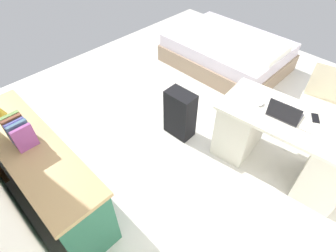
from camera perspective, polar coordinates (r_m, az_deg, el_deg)
ground_plane at (r=3.67m, az=8.14°, el=-0.14°), size 5.66×5.66×0.00m
desk at (r=3.16m, az=23.09°, el=-3.28°), size 1.51×0.82×0.75m
office_chair at (r=3.72m, az=29.07°, el=3.08°), size 0.55×0.55×0.94m
credenza at (r=2.93m, az=-24.82°, el=-8.83°), size 1.80×0.48×0.79m
bed at (r=4.82m, az=12.44°, el=14.93°), size 1.92×1.42×0.58m
suitcase_black at (r=3.34m, az=2.55°, el=2.53°), size 0.37×0.24×0.64m
laptop at (r=2.87m, az=23.34°, el=2.42°), size 0.33×0.25×0.21m
computer_mouse at (r=2.97m, az=18.94°, el=4.52°), size 0.07×0.11×0.03m
cell_phone_near_laptop at (r=3.03m, az=28.68°, el=1.49°), size 0.13×0.15×0.01m
book_row at (r=2.64m, az=-28.92°, el=-1.03°), size 0.27×0.17×0.24m
figurine_small at (r=3.05m, az=-31.83°, el=2.72°), size 0.08×0.08×0.11m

